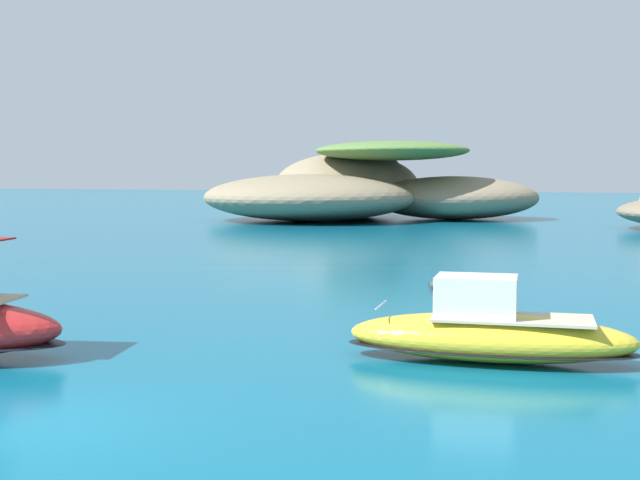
% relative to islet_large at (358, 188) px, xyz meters
% --- Properties ---
extents(ground_plane, '(400.00, 400.00, 0.00)m').
position_rel_islet_large_xyz_m(ground_plane, '(15.55, -65.15, -2.87)').
color(ground_plane, '#0C5B7A').
extents(islet_large, '(32.00, 27.02, 7.22)m').
position_rel_islet_large_xyz_m(islet_large, '(0.00, 0.00, 0.00)').
color(islet_large, '#84755B').
rests_on(islet_large, ground).
extents(motorboat_yellow, '(6.54, 2.58, 1.89)m').
position_rel_islet_large_xyz_m(motorboat_yellow, '(21.80, -57.50, -2.24)').
color(motorboat_yellow, yellow).
rests_on(motorboat_yellow, ground).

